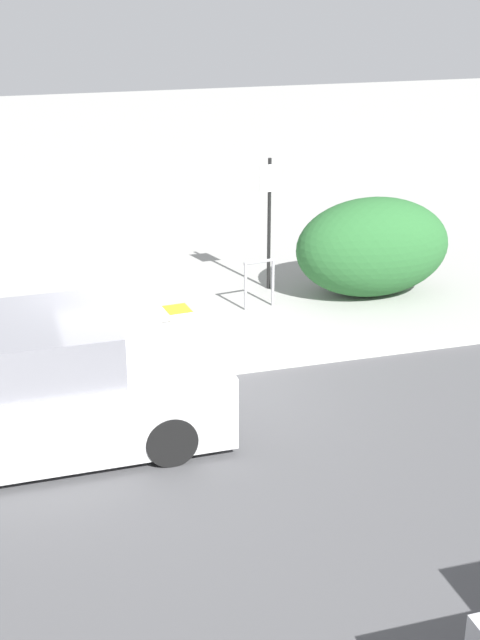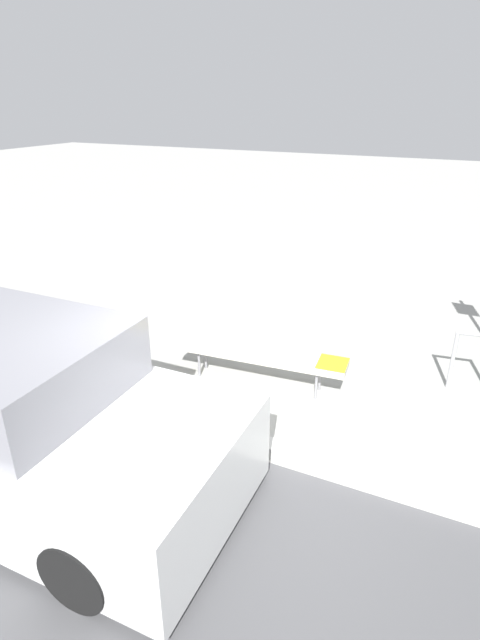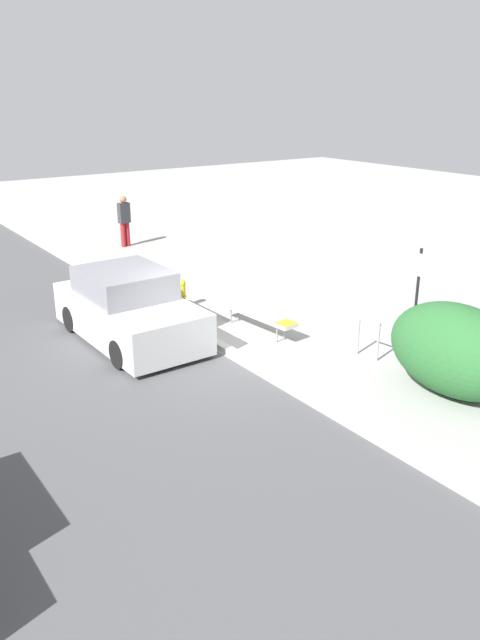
% 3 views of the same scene
% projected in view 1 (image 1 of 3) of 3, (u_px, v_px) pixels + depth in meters
% --- Properties ---
extents(ground_plane, '(60.00, 60.00, 0.00)m').
position_uv_depth(ground_plane, '(159.00, 380.00, 12.19)').
color(ground_plane, '#9E9E99').
extents(road_strip, '(60.00, 10.00, 0.01)m').
position_uv_depth(road_strip, '(281.00, 629.00, 7.60)').
color(road_strip, '#4C4C4F').
rests_on(road_strip, ground_plane).
extents(curb, '(60.00, 0.20, 0.13)m').
position_uv_depth(curb, '(159.00, 376.00, 12.16)').
color(curb, '#B7B7B2').
rests_on(curb, ground_plane).
extents(bench, '(2.32, 0.60, 0.48)m').
position_uv_depth(bench, '(115.00, 321.00, 13.06)').
color(bench, gray).
rests_on(bench, ground_plane).
extents(bike_rack, '(0.55, 0.13, 0.83)m').
position_uv_depth(bike_rack, '(259.00, 279.00, 14.58)').
color(bike_rack, '#99999E').
rests_on(bike_rack, ground_plane).
extents(sign_post, '(0.36, 0.08, 2.30)m').
position_uv_depth(sign_post, '(269.00, 212.00, 15.13)').
color(sign_post, black).
rests_on(sign_post, ground_plane).
extents(shrub_hedge, '(2.71, 1.63, 1.69)m').
position_uv_depth(shrub_hedge, '(373.00, 247.00, 15.07)').
color(shrub_hedge, '#28602D').
rests_on(shrub_hedge, ground_plane).
extents(parked_car_near, '(4.13, 1.99, 1.58)m').
position_uv_depth(parked_car_near, '(42.00, 391.00, 10.29)').
color(parked_car_near, black).
rests_on(parked_car_near, ground_plane).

